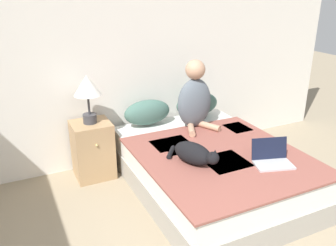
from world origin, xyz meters
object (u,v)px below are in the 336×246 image
at_px(pillow_far, 197,104).
at_px(person_sitting, 195,99).
at_px(bed, 210,169).
at_px(pillow_near, 147,112).
at_px(cat_tabby, 194,154).
at_px(nightstand, 93,150).
at_px(table_lamp, 87,89).
at_px(laptop_open, 272,159).

bearing_deg(pillow_far, person_sitting, -124.99).
distance_m(bed, pillow_near, 1.00).
distance_m(cat_tabby, nightstand, 1.27).
bearing_deg(table_lamp, pillow_far, 1.90).
height_order(bed, nightstand, nightstand).
bearing_deg(cat_tabby, bed, 101.88).
xyz_separation_m(cat_tabby, table_lamp, (-0.69, 1.04, 0.42)).
xyz_separation_m(bed, person_sitting, (0.13, 0.57, 0.58)).
xyz_separation_m(bed, pillow_far, (0.33, 0.86, 0.39)).
distance_m(pillow_near, laptop_open, 1.54).
relative_size(cat_tabby, laptop_open, 1.53).
relative_size(cat_tabby, table_lamp, 1.16).
bearing_deg(table_lamp, laptop_open, -45.46).
relative_size(bed, laptop_open, 5.11).
relative_size(pillow_far, laptop_open, 1.40).
xyz_separation_m(bed, cat_tabby, (-0.32, -0.22, 0.35)).
height_order(pillow_far, nightstand, pillow_far).
height_order(pillow_far, person_sitting, person_sitting).
xyz_separation_m(pillow_near, laptop_open, (0.65, -1.39, -0.10)).
xyz_separation_m(laptop_open, nightstand, (-1.33, 1.35, -0.22)).
distance_m(bed, table_lamp, 1.51).
relative_size(pillow_near, cat_tabby, 0.92).
xyz_separation_m(person_sitting, table_lamp, (-1.13, 0.25, 0.19)).
relative_size(pillow_near, table_lamp, 1.07).
distance_m(person_sitting, nightstand, 1.27).
bearing_deg(laptop_open, pillow_far, 106.19).
bearing_deg(pillow_far, laptop_open, -90.59).
bearing_deg(person_sitting, nightstand, 167.58).
bearing_deg(pillow_far, table_lamp, -178.10).
height_order(pillow_near, laptop_open, pillow_near).
distance_m(pillow_near, nightstand, 0.75).
bearing_deg(cat_tabby, laptop_open, 41.70).
relative_size(bed, pillow_far, 3.64).
distance_m(person_sitting, cat_tabby, 0.94).
relative_size(bed, person_sitting, 2.62).
relative_size(bed, pillow_near, 3.64).
bearing_deg(nightstand, laptop_open, -45.46).
distance_m(pillow_near, table_lamp, 0.78).
height_order(bed, pillow_far, pillow_far).
height_order(pillow_far, cat_tabby, pillow_far).
xyz_separation_m(pillow_far, cat_tabby, (-0.66, -1.08, -0.05)).
xyz_separation_m(bed, table_lamp, (-1.01, 0.82, 0.77)).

